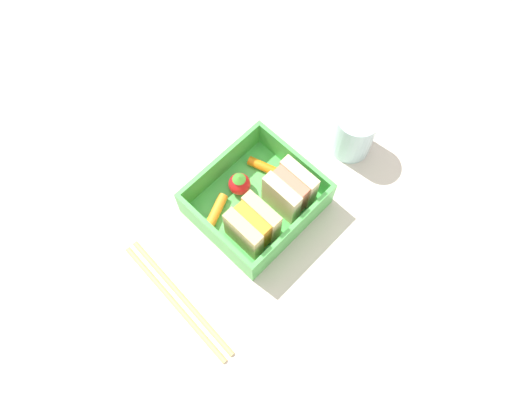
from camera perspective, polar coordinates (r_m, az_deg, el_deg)
name	(u,v)px	position (r cm, az deg, el deg)	size (l,w,h in cm)	color
ground_plane	(256,209)	(70.91, 0.00, -1.19)	(120.00, 120.00, 2.00)	beige
bento_tray	(256,205)	(69.43, 0.00, -0.69)	(15.88, 14.29, 1.20)	#4CBC51
bento_rim	(256,197)	(66.84, 0.00, 0.24)	(15.88, 14.29, 4.44)	#4CBC51
sandwich_left	(290,190)	(66.33, 3.87, 1.01)	(4.95, 5.62, 6.37)	beige
sandwich_center_left	(252,226)	(64.27, -0.40, -3.07)	(4.95, 5.62, 6.37)	#E1C180
carrot_stick_far_left	(263,166)	(70.60, 0.75, 3.77)	(1.30, 1.30, 4.29)	orange
strawberry_far_left	(239,184)	(68.27, -2.00, 1.69)	(3.08, 3.08, 3.68)	red
carrot_stick_left	(216,212)	(67.89, -4.60, -1.45)	(1.35, 1.35, 5.19)	orange
chopstick_pair	(178,299)	(66.51, -8.94, -11.25)	(2.89, 20.06, 0.70)	tan
drinking_glass	(354,133)	(72.28, 11.11, 7.44)	(5.93, 5.93, 7.65)	silver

